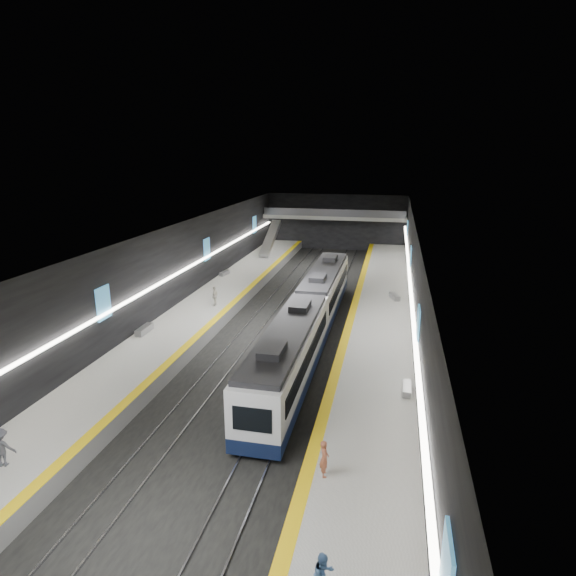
% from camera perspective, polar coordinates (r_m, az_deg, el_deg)
% --- Properties ---
extents(ground, '(70.00, 70.00, 0.00)m').
position_cam_1_polar(ground, '(38.14, -0.92, -5.62)').
color(ground, black).
rests_on(ground, ground).
extents(ceiling, '(20.00, 70.00, 0.04)m').
position_cam_1_polar(ceiling, '(35.96, -0.98, 6.31)').
color(ceiling, beige).
rests_on(ceiling, wall_left).
extents(wall_left, '(0.04, 70.00, 8.00)m').
position_cam_1_polar(wall_left, '(40.28, -14.93, 1.00)').
color(wall_left, black).
rests_on(wall_left, ground).
extents(wall_right, '(0.04, 70.00, 8.00)m').
position_cam_1_polar(wall_right, '(35.96, 14.75, -0.78)').
color(wall_right, black).
rests_on(wall_right, ground).
extents(wall_back, '(20.00, 0.04, 8.00)m').
position_cam_1_polar(wall_back, '(70.68, 5.69, 7.78)').
color(wall_back, black).
rests_on(wall_back, ground).
extents(platform_left, '(5.00, 70.00, 1.00)m').
position_cam_1_polar(platform_left, '(40.25, -11.39, -4.00)').
color(platform_left, slate).
rests_on(platform_left, ground).
extents(tile_surface_left, '(5.00, 70.00, 0.02)m').
position_cam_1_polar(tile_surface_left, '(40.08, -11.43, -3.31)').
color(tile_surface_left, '#9B9B96').
rests_on(tile_surface_left, platform_left).
extents(tactile_strip_left, '(0.60, 70.00, 0.02)m').
position_cam_1_polar(tactile_strip_left, '(39.27, -8.49, -3.56)').
color(tactile_strip_left, yellow).
rests_on(tactile_strip_left, platform_left).
extents(platform_right, '(5.00, 70.00, 1.00)m').
position_cam_1_polar(platform_right, '(37.06, 10.49, -5.73)').
color(platform_right, slate).
rests_on(platform_right, ground).
extents(tile_surface_right, '(5.00, 70.00, 0.02)m').
position_cam_1_polar(tile_surface_right, '(36.87, 10.53, -5.00)').
color(tile_surface_right, '#9B9B96').
rests_on(tile_surface_right, platform_right).
extents(tactile_strip_right, '(0.60, 70.00, 0.02)m').
position_cam_1_polar(tactile_strip_right, '(36.98, 7.12, -4.76)').
color(tactile_strip_right, yellow).
rests_on(tactile_strip_right, platform_right).
extents(rails, '(6.52, 70.00, 0.12)m').
position_cam_1_polar(rails, '(38.11, -0.92, -5.54)').
color(rails, gray).
rests_on(rails, ground).
extents(train, '(2.69, 30.04, 3.60)m').
position_cam_1_polar(train, '(35.95, 2.57, -3.27)').
color(train, '#101B3D').
rests_on(train, ground).
extents(ad_posters, '(19.94, 53.50, 2.20)m').
position_cam_1_polar(ad_posters, '(37.65, -0.60, 1.31)').
color(ad_posters, '#4394C9').
rests_on(ad_posters, wall_left).
extents(cove_light_left, '(0.25, 68.60, 0.12)m').
position_cam_1_polar(cove_light_left, '(40.24, -14.65, 0.71)').
color(cove_light_left, white).
rests_on(cove_light_left, wall_left).
extents(cove_light_right, '(0.25, 68.60, 0.12)m').
position_cam_1_polar(cove_light_right, '(36.01, 14.41, -1.06)').
color(cove_light_right, white).
rests_on(cove_light_right, wall_right).
extents(mezzanine_bridge, '(20.00, 3.00, 1.50)m').
position_cam_1_polar(mezzanine_bridge, '(68.50, 5.50, 8.39)').
color(mezzanine_bridge, gray).
rests_on(mezzanine_bridge, wall_left).
extents(escalator, '(1.20, 7.50, 3.92)m').
position_cam_1_polar(escalator, '(63.48, -2.11, 5.90)').
color(escalator, '#99999E').
rests_on(escalator, platform_left).
extents(bench_left_near, '(0.57, 1.97, 0.48)m').
position_cam_1_polar(bench_left_near, '(37.37, -16.66, -4.76)').
color(bench_left_near, '#99999E').
rests_on(bench_left_near, platform_left).
extents(bench_left_far, '(0.71, 1.68, 0.40)m').
position_cam_1_polar(bench_left_far, '(52.64, -7.55, 1.75)').
color(bench_left_far, '#99999E').
rests_on(bench_left_far, platform_left).
extents(bench_right_near, '(0.49, 1.65, 0.40)m').
position_cam_1_polar(bench_right_near, '(28.32, 13.90, -11.51)').
color(bench_right_near, '#99999E').
rests_on(bench_right_near, platform_right).
extents(bench_right_far, '(1.06, 1.88, 0.44)m').
position_cam_1_polar(bench_right_far, '(44.87, 12.51, -1.00)').
color(bench_right_far, '#99999E').
rests_on(bench_right_far, platform_right).
extents(passenger_right_a, '(0.54, 0.68, 1.62)m').
position_cam_1_polar(passenger_right_a, '(21.12, 4.31, -19.53)').
color(passenger_right_a, '#B35F43').
rests_on(passenger_right_a, platform_right).
extents(passenger_left_a, '(0.45, 1.04, 1.76)m').
position_cam_1_polar(passenger_left_a, '(42.16, -8.67, -0.96)').
color(passenger_left_a, beige).
rests_on(passenger_left_a, platform_left).
extents(passenger_left_b, '(1.25, 0.92, 1.74)m').
position_cam_1_polar(passenger_left_b, '(24.80, -30.84, -15.96)').
color(passenger_left_b, '#45464D').
rests_on(passenger_left_b, platform_left).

